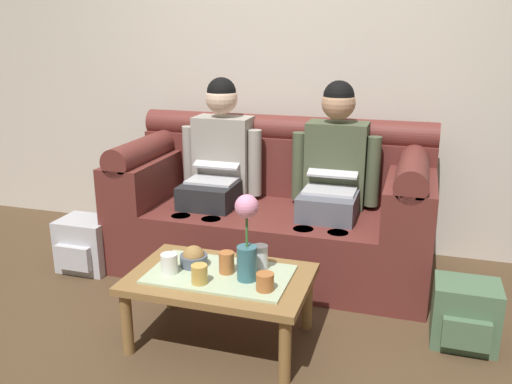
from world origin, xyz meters
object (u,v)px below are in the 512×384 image
object	(u,v)px
coffee_table	(220,283)
cup_near_left	(227,262)
flower_vase	(247,237)
snack_bowl	(194,258)
person_left	(218,165)
cup_far_left	(199,274)
backpack_left	(86,245)
cup_far_right	(265,282)
cup_near_right	(260,257)
person_right	(333,173)
couch	(273,211)
backpack_right	(465,315)
cup_far_center	(169,264)

from	to	relation	value
coffee_table	cup_near_left	bearing A→B (deg)	31.19
flower_vase	snack_bowl	size ratio (longest dim) A/B	3.04
person_left	cup_far_left	bearing A→B (deg)	-73.37
backpack_left	snack_bowl	bearing A→B (deg)	-26.59
cup_far_left	cup_far_right	bearing A→B (deg)	4.14
cup_near_right	person_right	bearing A→B (deg)	76.50
snack_bowl	cup_near_right	distance (m)	0.34
person_left	snack_bowl	bearing A→B (deg)	-76.35
person_left	person_right	bearing A→B (deg)	-0.00
cup_near_left	cup_far_right	world-z (taller)	cup_near_left
couch	backpack_left	world-z (taller)	couch
couch	cup_far_right	distance (m)	1.12
cup_near_right	backpack_left	size ratio (longest dim) A/B	0.36
flower_vase	cup_far_left	bearing A→B (deg)	-153.01
coffee_table	cup_far_left	xyz separation A→B (m)	(-0.05, -0.13, 0.10)
person_right	person_left	bearing A→B (deg)	180.00
coffee_table	flower_vase	xyz separation A→B (m)	(0.15, -0.02, 0.27)
couch	person_right	size ratio (longest dim) A/B	1.64
coffee_table	cup_near_left	distance (m)	0.11
coffee_table	backpack_right	distance (m)	1.23
couch	cup_far_right	bearing A→B (deg)	-76.55
person_right	backpack_left	xyz separation A→B (m)	(-1.53, -0.45, -0.49)
flower_vase	backpack_left	bearing A→B (deg)	156.43
cup_near_left	cup_far_center	xyz separation A→B (m)	(-0.27, -0.09, -0.00)
coffee_table	backpack_left	size ratio (longest dim) A/B	2.57
flower_vase	backpack_left	world-z (taller)	flower_vase
person_right	cup_far_right	world-z (taller)	person_right
person_left	cup_far_left	xyz separation A→B (m)	(0.33, -1.11, -0.24)
person_right	cup_far_left	distance (m)	1.22
couch	flower_vase	xyz separation A→B (m)	(0.15, -1.01, 0.21)
person_left	cup_far_right	distance (m)	1.29
cup_near_right	cup_far_right	size ratio (longest dim) A/B	1.50
cup_near_left	backpack_right	bearing A→B (deg)	15.33
person_right	snack_bowl	xyz separation A→B (m)	(-0.54, -0.94, -0.25)
cup_far_center	person_left	bearing A→B (deg)	98.03
person_right	snack_bowl	size ratio (longest dim) A/B	8.79
cup_near_left	cup_far_right	xyz separation A→B (m)	(0.23, -0.12, -0.01)
cup_near_left	cup_near_right	xyz separation A→B (m)	(0.14, 0.09, 0.01)
cup_near_left	couch	bearing A→B (deg)	91.76
coffee_table	cup_near_left	world-z (taller)	cup_near_left
person_left	cup_near_left	bearing A→B (deg)	-66.80
coffee_table	snack_bowl	bearing A→B (deg)	163.72
cup_far_right	person_right	bearing A→B (deg)	83.51
person_left	backpack_left	world-z (taller)	person_left
flower_vase	backpack_right	distance (m)	1.16
couch	cup_near_left	size ratio (longest dim) A/B	18.80
couch	snack_bowl	bearing A→B (deg)	-99.45
person_right	coffee_table	distance (m)	1.11
coffee_table	couch	bearing A→B (deg)	90.00
coffee_table	cup_far_center	size ratio (longest dim) A/B	8.95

